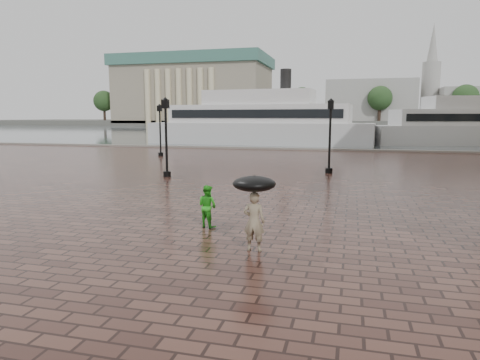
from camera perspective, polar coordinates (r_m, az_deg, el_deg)
The scene contains 12 objects.
ground at distance 13.84m, azimuth -3.96°, elevation -5.98°, with size 300.00×300.00×0.00m, color #331C17.
harbour_water at distance 104.84m, azimuth 12.34°, elevation 6.38°, with size 240.00×240.00×0.00m, color #465155.
quay_edge at distance 45.03m, azimuth 9.13°, elevation 3.96°, with size 80.00×0.60×0.30m, color slate.
far_shore at distance 172.77m, azimuth 13.31°, elevation 7.42°, with size 300.00×60.00×2.00m, color #4C4C47.
museum at distance 168.44m, azimuth -6.16°, elevation 11.97°, with size 57.00×32.50×26.00m.
far_trees at distance 150.88m, azimuth 13.20°, elevation 10.50°, with size 188.00×8.00×13.50m.
street_lamps at distance 29.55m, azimuth -3.75°, elevation 6.27°, with size 15.44×12.44×4.40m.
adult_pedestrian at distance 11.03m, azimuth 1.88°, elevation -5.54°, with size 0.57×0.37×1.56m, color gray.
child_pedestrian at distance 13.46m, azimuth -4.37°, elevation -3.49°, with size 0.65×0.50×1.33m, color green.
ferry_near at distance 53.94m, azimuth 2.56°, elevation 7.70°, with size 28.16×8.53×9.11m.
ferry_far at distance 60.15m, azimuth 28.85°, elevation 6.44°, with size 25.23×11.37×8.05m.
umbrella at distance 10.83m, azimuth 1.91°, elevation -0.51°, with size 1.10×1.10×1.10m.
Camera 1 is at (4.29, -12.70, 3.44)m, focal length 32.00 mm.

